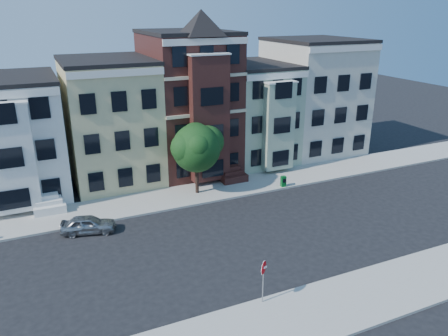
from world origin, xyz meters
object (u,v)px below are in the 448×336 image
newspaper_box (283,181)px  stop_sign (263,279)px  parked_car (88,224)px  street_tree (196,151)px

newspaper_box → stop_sign: stop_sign is taller
stop_sign → parked_car: bearing=101.5°
stop_sign → newspaper_box: bearing=34.8°
street_tree → parked_car: 9.83m
newspaper_box → stop_sign: bearing=-117.3°
street_tree → parked_car: bearing=-161.3°
parked_car → newspaper_box: bearing=-70.6°
parked_car → newspaper_box: 15.88m
street_tree → newspaper_box: 7.79m
parked_car → street_tree: bearing=-56.5°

